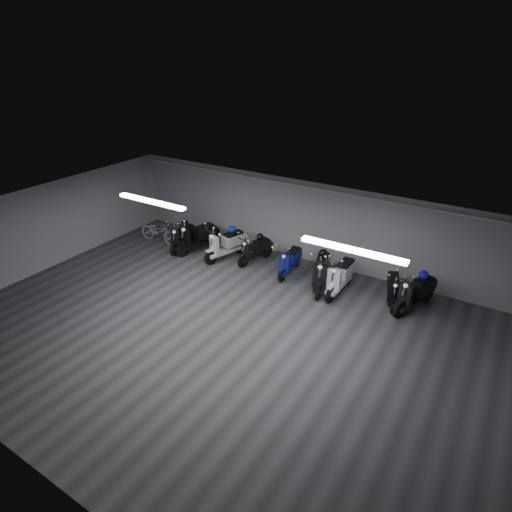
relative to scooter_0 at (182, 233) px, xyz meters
The scene contains 23 objects.
floor 5.36m from the scooter_0, 39.17° to the right, with size 14.00×10.00×0.01m, color #3A3A3C.
ceiling 5.74m from the scooter_0, 39.17° to the right, with size 14.00×10.00×0.01m, color gray.
back_wall 4.51m from the scooter_0, 21.74° to the left, with size 14.00×0.01×2.80m, color #9B9B9D.
front_wall 9.36m from the scooter_0, 63.75° to the right, with size 14.00×0.01×2.80m, color #9B9B9D.
left_wall 4.49m from the scooter_0, 130.60° to the right, with size 0.01×10.00×2.80m, color #9B9B9D.
fluor_strip_left 3.35m from the scooter_0, 64.53° to the right, with size 2.40×0.18×0.08m, color white.
fluor_strip_right 7.79m from the scooter_0, 18.33° to the right, with size 2.40×0.18×0.08m, color white.
conduit 4.83m from the scooter_0, 20.71° to the left, with size 0.05×0.05×13.60m, color white.
scooter_0 is the anchor object (origin of this frame).
scooter_1 0.63m from the scooter_0, 14.67° to the left, with size 0.66×1.98×1.47m, color black, non-canonical shape.
scooter_2 1.83m from the scooter_0, ahead, with size 0.65×1.96×1.46m, color silver, non-canonical shape.
scooter_3 2.85m from the scooter_0, 10.32° to the left, with size 0.55×1.66×1.24m, color black, non-canonical shape.
scooter_4 4.23m from the scooter_0, ahead, with size 0.56×1.67×1.25m, color navy, non-canonical shape.
scooter_5 5.44m from the scooter_0, ahead, with size 0.67×2.01×1.50m, color black, non-canonical shape.
scooter_6 6.04m from the scooter_0, ahead, with size 0.65×1.96×1.46m, color white, non-canonical shape.
scooter_7 7.55m from the scooter_0, ahead, with size 0.54×1.63×1.21m, color black, non-canonical shape.
scooter_8 8.17m from the scooter_0, ahead, with size 0.65×1.94×1.44m, color black, non-canonical shape.
bicycle 1.17m from the scooter_0, behind, with size 0.59×1.67×1.08m, color silver.
helmet_0 2.97m from the scooter_0, 14.35° to the left, with size 0.24×0.24×0.24m, color black.
helmet_1 1.99m from the scooter_0, 13.92° to the left, with size 0.26×0.26×0.26m, color #0D2A99.
helmet_2 5.38m from the scooter_0, ahead, with size 0.27×0.27×0.27m, color black.
helmet_3 8.29m from the scooter_0, ahead, with size 0.27×0.27×0.27m, color #140E9C.
helmet_4 0.38m from the scooter_0, 100.19° to the left, with size 0.28×0.28×0.28m, color black.
Camera 1 is at (5.66, -7.23, 6.78)m, focal length 29.94 mm.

